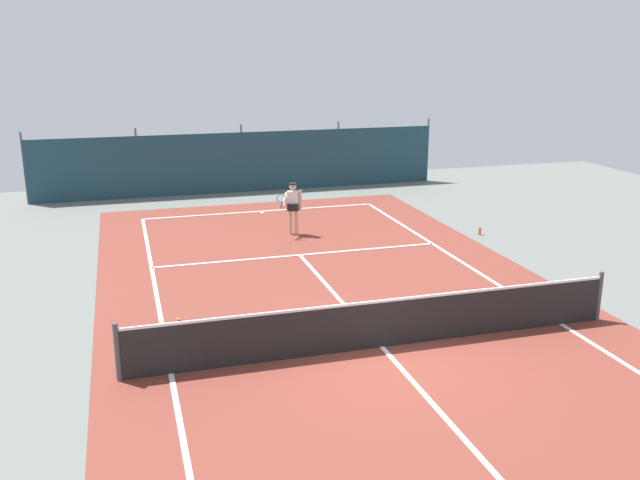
# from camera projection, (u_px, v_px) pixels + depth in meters

# --- Properties ---
(ground_plane) EXTENTS (36.00, 36.00, 0.00)m
(ground_plane) POSITION_uv_depth(u_px,v_px,m) (382.00, 347.00, 13.68)
(ground_plane) COLOR slate
(court_surface) EXTENTS (11.02, 26.60, 0.01)m
(court_surface) POSITION_uv_depth(u_px,v_px,m) (382.00, 347.00, 13.68)
(court_surface) COLOR brown
(court_surface) RESTS_ON ground
(tennis_net) EXTENTS (10.12, 0.10, 1.10)m
(tennis_net) POSITION_uv_depth(u_px,v_px,m) (382.00, 323.00, 13.54)
(tennis_net) COLOR black
(tennis_net) RESTS_ON ground
(back_fence) EXTENTS (16.30, 0.98, 2.70)m
(back_fence) POSITION_uv_depth(u_px,v_px,m) (241.00, 173.00, 28.22)
(back_fence) COLOR #1E3D4C
(back_fence) RESTS_ON ground
(tennis_player) EXTENTS (0.85, 0.64, 1.64)m
(tennis_player) POSITION_uv_depth(u_px,v_px,m) (293.00, 205.00, 21.45)
(tennis_player) COLOR #D8AD8C
(tennis_player) RESTS_ON ground
(tennis_ball_near_player) EXTENTS (0.07, 0.07, 0.07)m
(tennis_ball_near_player) POSITION_uv_depth(u_px,v_px,m) (178.00, 319.00, 14.97)
(tennis_ball_near_player) COLOR #CCDB33
(tennis_ball_near_player) RESTS_ON ground
(parked_car) EXTENTS (2.30, 4.34, 1.68)m
(parked_car) POSITION_uv_depth(u_px,v_px,m) (217.00, 160.00, 30.45)
(parked_car) COLOR maroon
(parked_car) RESTS_ON ground
(water_bottle) EXTENTS (0.08, 0.08, 0.24)m
(water_bottle) POSITION_uv_depth(u_px,v_px,m) (480.00, 231.00, 21.64)
(water_bottle) COLOR #D84C38
(water_bottle) RESTS_ON ground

